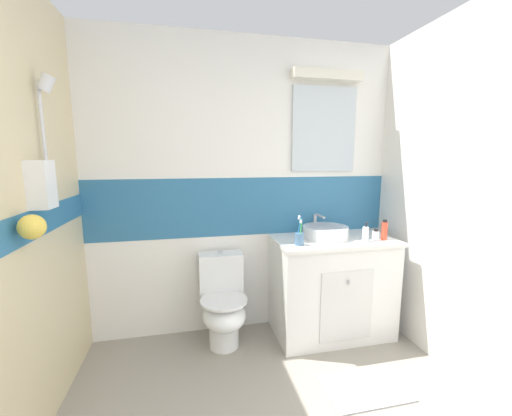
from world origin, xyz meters
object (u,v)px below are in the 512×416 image
(toothbrush_cup, at_px, (299,238))
(perfume_flask_small, at_px, (376,235))
(sink_basin, at_px, (325,231))
(deodorant_spray_can, at_px, (384,230))
(toilet, at_px, (223,304))
(soap_dispenser, at_px, (365,234))

(toothbrush_cup, height_order, perfume_flask_small, toothbrush_cup)
(sink_basin, relative_size, deodorant_spray_can, 2.53)
(toothbrush_cup, relative_size, deodorant_spray_can, 1.37)
(deodorant_spray_can, bearing_deg, perfume_flask_small, -177.84)
(toilet, relative_size, soap_dispenser, 4.74)
(soap_dispenser, relative_size, perfume_flask_small, 1.64)
(toilet, relative_size, perfume_flask_small, 7.78)
(toilet, bearing_deg, sink_basin, 1.02)
(toilet, height_order, perfume_flask_small, perfume_flask_small)
(toothbrush_cup, relative_size, soap_dispenser, 1.46)
(perfume_flask_small, bearing_deg, deodorant_spray_can, 2.16)
(soap_dispenser, distance_m, deodorant_spray_can, 0.18)
(soap_dispenser, relative_size, deodorant_spray_can, 0.94)
(toothbrush_cup, distance_m, deodorant_spray_can, 0.74)
(soap_dispenser, xyz_separation_m, perfume_flask_small, (0.10, 0.00, -0.01))
(toothbrush_cup, bearing_deg, toilet, 164.74)
(deodorant_spray_can, bearing_deg, toilet, 173.14)
(deodorant_spray_can, relative_size, perfume_flask_small, 1.75)
(deodorant_spray_can, bearing_deg, soap_dispenser, -177.64)
(sink_basin, bearing_deg, perfume_flask_small, -26.05)
(toilet, distance_m, toothbrush_cup, 0.82)
(sink_basin, height_order, deodorant_spray_can, sink_basin)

